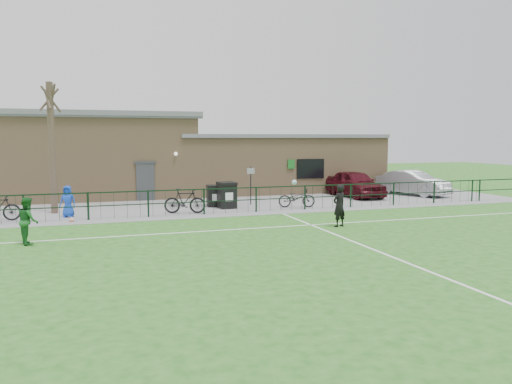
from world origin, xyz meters
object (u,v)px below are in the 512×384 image
object	(u,v)px
wheelie_bin_left	(227,196)
spectator_child	(68,201)
bicycle_e	(297,198)
bicycle_d	(185,201)
wheelie_bin_right	(214,197)
ball_ground	(72,220)
car_silver	(413,183)
sign_post	(251,185)
bare_tree	(52,149)
outfield_player	(28,221)
car_maroon	(355,184)

from	to	relation	value
wheelie_bin_left	spectator_child	world-z (taller)	spectator_child
bicycle_e	bicycle_d	bearing A→B (deg)	107.02
wheelie_bin_right	ball_ground	world-z (taller)	wheelie_bin_right
car_silver	bicycle_e	size ratio (longest dim) A/B	2.48
sign_post	bicycle_e	world-z (taller)	sign_post
bare_tree	outfield_player	bearing A→B (deg)	-92.98
bicycle_d	bicycle_e	size ratio (longest dim) A/B	1.04
bare_tree	bicycle_e	world-z (taller)	bare_tree
outfield_player	ball_ground	world-z (taller)	outfield_player
wheelie_bin_left	ball_ground	bearing A→B (deg)	-167.85
bare_tree	ball_ground	distance (m)	4.11
wheelie_bin_right	bicycle_e	size ratio (longest dim) A/B	0.55
wheelie_bin_right	sign_post	xyz separation A→B (m)	(2.00, 0.10, 0.50)
sign_post	ball_ground	distance (m)	9.19
bicycle_e	spectator_child	xyz separation A→B (m)	(-10.76, 0.28, 0.22)
wheelie_bin_left	car_silver	distance (m)	12.39
car_maroon	outfield_player	xyz separation A→B (m)	(-16.81, -8.28, -0.02)
sign_post	outfield_player	xyz separation A→B (m)	(-9.89, -6.89, -0.24)
sign_post	bicycle_e	distance (m)	2.59
car_maroon	spectator_child	world-z (taller)	car_maroon
wheelie_bin_right	car_silver	xyz separation A→B (m)	(12.71, 1.20, 0.25)
bare_tree	sign_post	xyz separation A→B (m)	(9.53, 0.02, -1.98)
spectator_child	bicycle_e	bearing A→B (deg)	13.90
car_silver	bicycle_d	world-z (taller)	car_silver
wheelie_bin_right	car_maroon	world-z (taller)	car_maroon
spectator_child	ball_ground	world-z (taller)	spectator_child
wheelie_bin_left	sign_post	bearing A→B (deg)	26.12
sign_post	outfield_player	size ratio (longest dim) A/B	1.28
car_maroon	car_silver	bearing A→B (deg)	-7.12
wheelie_bin_right	ball_ground	distance (m)	7.24
wheelie_bin_left	spectator_child	size ratio (longest dim) A/B	0.86
spectator_child	ball_ground	distance (m)	1.52
bare_tree	bicycle_d	bearing A→B (deg)	-18.59
sign_post	car_silver	distance (m)	10.77
car_maroon	car_silver	xyz separation A→B (m)	(3.79, -0.29, -0.03)
sign_post	ball_ground	bearing A→B (deg)	-162.02
spectator_child	ball_ground	size ratio (longest dim) A/B	6.43
sign_post	car_silver	xyz separation A→B (m)	(10.71, 1.10, -0.25)
wheelie_bin_left	ball_ground	xyz separation A→B (m)	(-7.17, -1.97, -0.51)
bicycle_e	outfield_player	xyz separation A→B (m)	(-11.76, -5.17, 0.28)
wheelie_bin_left	bicycle_e	bearing A→B (deg)	-17.48
sign_post	ball_ground	world-z (taller)	sign_post
sign_post	car_maroon	distance (m)	7.06
car_maroon	outfield_player	distance (m)	18.74
wheelie_bin_left	outfield_player	world-z (taller)	outfield_player
wheelie_bin_left	bicycle_d	distance (m)	2.53
car_maroon	car_silver	world-z (taller)	car_maroon
car_maroon	wheelie_bin_right	bearing A→B (deg)	-173.19
bicycle_e	outfield_player	size ratio (longest dim) A/B	1.17
bicycle_d	bicycle_e	xyz separation A→B (m)	(5.68, 0.22, -0.09)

